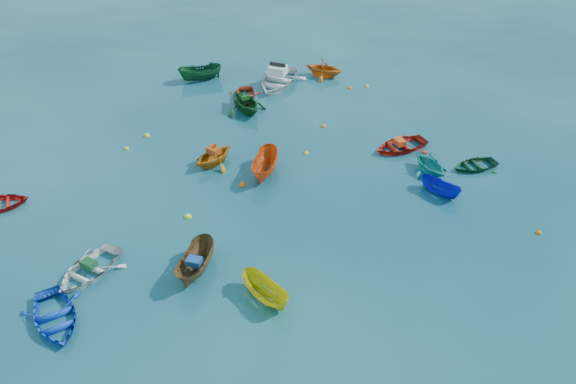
{
  "coord_description": "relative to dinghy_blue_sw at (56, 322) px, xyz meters",
  "views": [
    {
      "loc": [
        0.1,
        -18.45,
        17.27
      ],
      "look_at": [
        0.0,
        5.0,
        0.4
      ],
      "focal_mm": 35.0,
      "sensor_mm": 36.0,
      "label": 1
    }
  ],
  "objects": [
    {
      "name": "sampan_green_far",
      "position": [
        2.79,
        22.9,
        0.0
      ],
      "size": [
        3.41,
        2.2,
        1.23
      ],
      "primitive_type": "imported",
      "rotation": [
        0.0,
        0.0,
        -1.23
      ],
      "color": "#114B25",
      "rests_on": "ground"
    },
    {
      "name": "buoy_or_b",
      "position": [
        21.23,
        5.58,
        0.0
      ],
      "size": [
        0.3,
        0.3,
        0.3
      ],
      "primitive_type": "sphere",
      "color": "#D7620B",
      "rests_on": "ground"
    },
    {
      "name": "dinghy_orange_far",
      "position": [
        11.82,
        23.64,
        0.0
      ],
      "size": [
        3.52,
        3.31,
        1.48
      ],
      "primitive_type": "imported",
      "rotation": [
        0.0,
        0.0,
        1.18
      ],
      "color": "#CD6113",
      "rests_on": "ground"
    },
    {
      "name": "ground",
      "position": [
        9.22,
        3.36,
        0.0
      ],
      "size": [
        160.0,
        160.0,
        0.0
      ],
      "primitive_type": "plane",
      "color": "#093242",
      "rests_on": "ground"
    },
    {
      "name": "sampan_brown_mid",
      "position": [
        5.25,
        2.87,
        0.0
      ],
      "size": [
        1.9,
        3.33,
        1.21
      ],
      "primitive_type": "imported",
      "rotation": [
        0.0,
        0.0,
        -0.24
      ],
      "color": "brown",
      "rests_on": "ground"
    },
    {
      "name": "dinghy_white_near",
      "position": [
        0.52,
        2.76,
        0.0
      ],
      "size": [
        3.66,
        4.03,
        0.69
      ],
      "primitive_type": "imported",
      "rotation": [
        0.0,
        0.0,
        -0.5
      ],
      "color": "silver",
      "rests_on": "ground"
    },
    {
      "name": "buoy_ye_d",
      "position": [
        -0.35,
        13.23,
        0.0
      ],
      "size": [
        0.3,
        0.3,
        0.3
      ],
      "primitive_type": "sphere",
      "color": "yellow",
      "rests_on": "ground"
    },
    {
      "name": "buoy_ye_c",
      "position": [
        10.26,
        12.77,
        0.0
      ],
      "size": [
        0.29,
        0.29,
        0.29
      ],
      "primitive_type": "sphere",
      "color": "yellow",
      "rests_on": "ground"
    },
    {
      "name": "buoy_or_c",
      "position": [
        6.78,
        9.54,
        0.0
      ],
      "size": [
        0.38,
        0.38,
        0.38
      ],
      "primitive_type": "sphere",
      "color": "orange",
      "rests_on": "ground"
    },
    {
      "name": "dinghy_green_e",
      "position": [
        19.66,
        11.3,
        0.0
      ],
      "size": [
        3.13,
        2.66,
        0.55
      ],
      "primitive_type": "imported",
      "rotation": [
        0.0,
        0.0,
        -1.24
      ],
      "color": "#114A25",
      "rests_on": "ground"
    },
    {
      "name": "sampan_yellow_mid",
      "position": [
        8.34,
        1.27,
        0.0
      ],
      "size": [
        2.56,
        2.75,
        1.06
      ],
      "primitive_type": "imported",
      "rotation": [
        0.0,
        0.0,
        0.71
      ],
      "color": "gold",
      "rests_on": "ground"
    },
    {
      "name": "tarp_orange_b",
      "position": [
        15.72,
        13.27,
        0.51
      ],
      "size": [
        0.74,
        0.82,
        0.32
      ],
      "primitive_type": "cube",
      "rotation": [
        0.0,
        0.0,
        -1.13
      ],
      "color": "#DC4816",
      "rests_on": "dinghy_red_ne"
    },
    {
      "name": "sampan_blue_far",
      "position": [
        17.17,
        8.81,
        0.0
      ],
      "size": [
        2.27,
        2.27,
        0.9
      ],
      "primitive_type": "imported",
      "rotation": [
        0.0,
        0.0,
        0.79
      ],
      "color": "#0E15B4",
      "rests_on": "ground"
    },
    {
      "name": "buoy_or_d",
      "position": [
        11.42,
        15.97,
        0.0
      ],
      "size": [
        0.34,
        0.34,
        0.34
      ],
      "primitive_type": "sphere",
      "color": "orange",
      "rests_on": "ground"
    },
    {
      "name": "buoy_ye_b",
      "position": [
        0.56,
        14.73,
        0.0
      ],
      "size": [
        0.39,
        0.39,
        0.39
      ],
      "primitive_type": "sphere",
      "color": "yellow",
      "rests_on": "ground"
    },
    {
      "name": "tarp_green_b",
      "position": [
        6.33,
        18.12,
        0.98
      ],
      "size": [
        0.72,
        0.68,
        0.28
      ],
      "primitive_type": "cube",
      "rotation": [
        0.0,
        0.0,
        0.56
      ],
      "color": "#124B17",
      "rests_on": "dinghy_green_n"
    },
    {
      "name": "dinghy_green_n",
      "position": [
        6.39,
        18.04,
        0.0
      ],
      "size": [
        4.02,
        4.16,
        1.68
      ],
      "primitive_type": "imported",
      "rotation": [
        0.0,
        0.0,
        0.56
      ],
      "color": "#10471C",
      "rests_on": "ground"
    },
    {
      "name": "tarp_blue_a",
      "position": [
        5.21,
        2.72,
        0.76
      ],
      "size": [
        0.71,
        0.6,
        0.3
      ],
      "primitive_type": "cube",
      "rotation": [
        0.0,
        0.0,
        -0.24
      ],
      "color": "navy",
      "rests_on": "sampan_brown_mid"
    },
    {
      "name": "dinghy_red_far",
      "position": [
        6.17,
        19.7,
        0.0
      ],
      "size": [
        2.21,
        3.08,
        0.64
      ],
      "primitive_type": "imported",
      "rotation": [
        0.0,
        0.0,
        -0.01
      ],
      "color": "red",
      "rests_on": "ground"
    },
    {
      "name": "dinghy_red_ne",
      "position": [
        15.82,
        13.31,
        0.0
      ],
      "size": [
        4.04,
        3.59,
        0.69
      ],
      "primitive_type": "imported",
      "rotation": [
        0.0,
        0.0,
        -1.13
      ],
      "color": "#B61C0F",
      "rests_on": "ground"
    },
    {
      "name": "buoy_or_e",
      "position": [
        13.53,
        21.51,
        0.0
      ],
      "size": [
        0.29,
        0.29,
        0.29
      ],
      "primitive_type": "sphere",
      "color": "#EC540C",
      "rests_on": "ground"
    },
    {
      "name": "motorboat_white",
      "position": [
        8.43,
        22.14,
        0.0
      ],
      "size": [
        4.75,
        5.55,
        1.57
      ],
      "primitive_type": "imported",
      "rotation": [
        0.0,
        0.0,
        -0.35
      ],
      "color": "white",
      "rests_on": "ground"
    },
    {
      "name": "dinghy_orange_w",
      "position": [
        5.02,
        11.62,
        0.0
      ],
      "size": [
        3.48,
        3.52,
        1.4
      ],
      "primitive_type": "imported",
      "rotation": [
        0.0,
        0.0,
        -0.7
      ],
      "color": "#C97112",
      "rests_on": "ground"
    },
    {
      "name": "tarp_green_a",
      "position": [
        0.57,
        2.85,
        0.49
      ],
      "size": [
        0.74,
        0.69,
        0.29
      ],
      "primitive_type": "cube",
      "rotation": [
        0.0,
        0.0,
        -0.5
      ],
      "color": "#134D23",
      "rests_on": "dinghy_white_near"
    },
    {
      "name": "buoy_ye_e",
      "position": [
        14.78,
        21.86,
        0.0
      ],
      "size": [
        0.31,
        0.31,
        0.31
      ],
      "primitive_type": "sphere",
      "color": "yellow",
      "rests_on": "ground"
    },
    {
      "name": "dinghy_blue_sw",
      "position": [
        0.0,
        0.0,
        0.0
      ],
      "size": [
        3.78,
        4.13,
        0.7
      ],
      "primitive_type": "imported",
      "rotation": [
        0.0,
        0.0,
        0.52
      ],
      "color": "blue",
      "rests_on": "ground"
    },
    {
      "name": "tarp_orange_a",
      "position": [
        5.05,
        11.66,
        0.88
      ],
      "size": [
        0.91,
        0.89,
        0.35
      ],
      "primitive_type": "cube",
      "rotation": [
        0.0,
        0.0,
        -0.7
      ],
      "color": "#B04212",
      "rests_on": "dinghy_orange_w"
    },
    {
      "name": "dinghy_cyan_se",
      "position": [
        17.02,
        10.82,
        0.0
      ],
      "size": [
        3.01,
        3.16,
        1.3
      ],
      "primitive_type": "imported",
      "rotation": [
        0.0,
        0.0,
        0.47
      ],
      "color": "teal",
      "rests_on": "ground"
    },
    {
      "name": "buoy_ye_a",
      "position": [
        4.26,
        6.75,
        0.0
      ],
      "size": [
        0.36,
        0.36,
        0.36
      ],
      "primitive_type": "sphere",
      "color": "yellow",
      "rests_on": "ground"
    },
    {
      "name": "sampan_orange_n",
      "position": [
        7.97,
        10.63,
        0.0
      ],
      "size": [
        1.8,
        3.45,
        1.27
      ],
      "primitive_type": "imported",
      "rotation": [
        0.0,
        0.0,
        -0.18
      ],
      "color": "#DC5014",
      "rests_on": "ground"
    }
  ]
}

